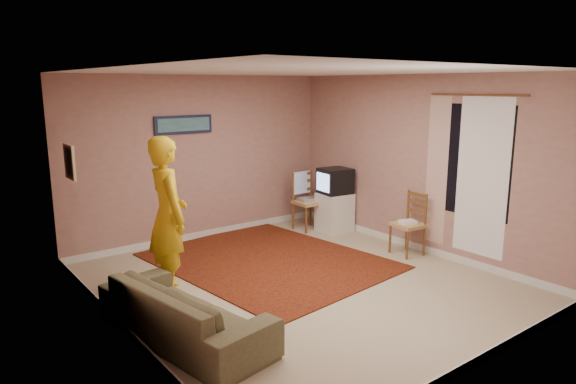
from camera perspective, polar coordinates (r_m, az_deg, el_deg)
ground at (r=6.58m, az=1.26°, el=-10.01°), size 5.00×5.00×0.00m
wall_back at (r=8.28m, az=-9.60°, el=3.71°), size 4.50×0.02×2.60m
wall_front at (r=4.59m, az=21.29°, el=-3.46°), size 4.50×0.02×2.60m
wall_left at (r=5.14m, az=-18.65°, el=-1.68°), size 0.02×5.00×2.60m
wall_right at (r=7.80m, az=14.33°, el=3.01°), size 0.02×5.00×2.60m
ceiling at (r=6.11m, az=1.37°, el=13.27°), size 4.50×5.00×0.02m
baseboard_back at (r=8.54m, az=-9.28°, el=-4.63°), size 4.50×0.02×0.10m
baseboard_front at (r=5.05m, az=20.09°, el=-17.26°), size 4.50×0.02×0.10m
baseboard_left at (r=5.56m, az=-17.68°, el=-14.30°), size 0.02×5.00×0.10m
baseboard_right at (r=8.07m, az=13.83°, el=-5.79°), size 0.02×5.00×0.10m
window at (r=7.26m, az=19.93°, el=3.24°), size 0.01×1.10×1.50m
curtain_sheer at (r=7.20m, az=20.76°, el=1.50°), size 0.01×0.75×2.10m
curtain_floral at (r=7.57m, az=16.22°, el=2.27°), size 0.01×0.35×2.10m
curtain_rod at (r=7.16m, az=20.23°, el=10.11°), size 0.02×1.40×0.02m
picture_back at (r=8.06m, az=-11.52°, el=7.35°), size 0.95×0.04×0.28m
picture_left at (r=6.62m, az=-23.07°, el=3.10°), size 0.04×0.38×0.42m
area_rug at (r=7.33m, az=-2.14°, el=-7.61°), size 2.86×3.43×0.02m
tv_cabinet at (r=8.76m, az=5.20°, el=-2.23°), size 0.51×0.47×0.65m
crt_tv at (r=8.64m, az=5.24°, el=1.23°), size 0.54×0.50×0.43m
chair_a at (r=8.74m, az=2.28°, el=-0.36°), size 0.45×0.43×0.54m
dvd_player at (r=8.75m, az=2.28°, el=-0.81°), size 0.36×0.27×0.06m
blue_throw at (r=8.84m, az=1.51°, el=1.07°), size 0.36×0.05×0.38m
chair_b at (r=7.66m, az=13.20°, el=-2.75°), size 0.44×0.45×0.50m
game_console at (r=7.68m, az=13.17°, el=-3.24°), size 0.27×0.23×0.05m
sofa at (r=5.22m, az=-11.42°, el=-12.85°), size 1.09×2.06×0.57m
person at (r=6.18m, az=-13.18°, el=-2.60°), size 0.52×0.73×1.88m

